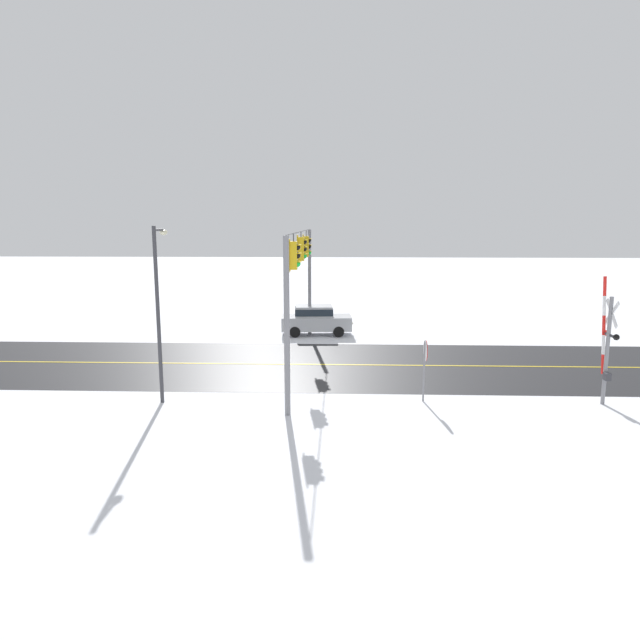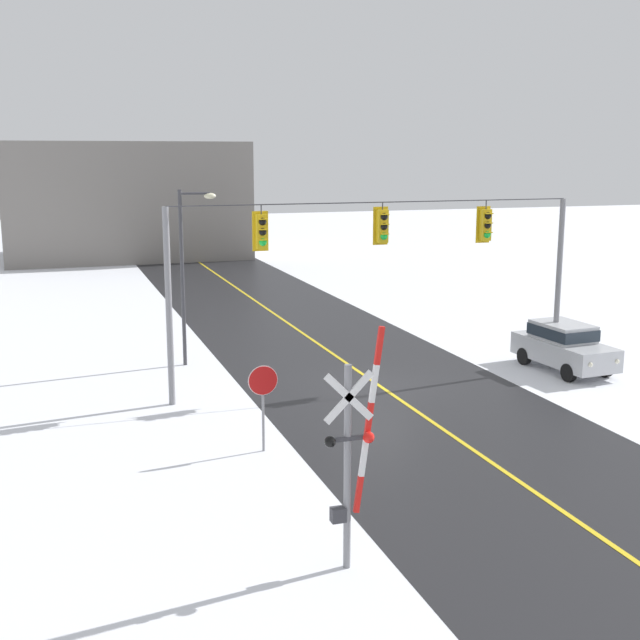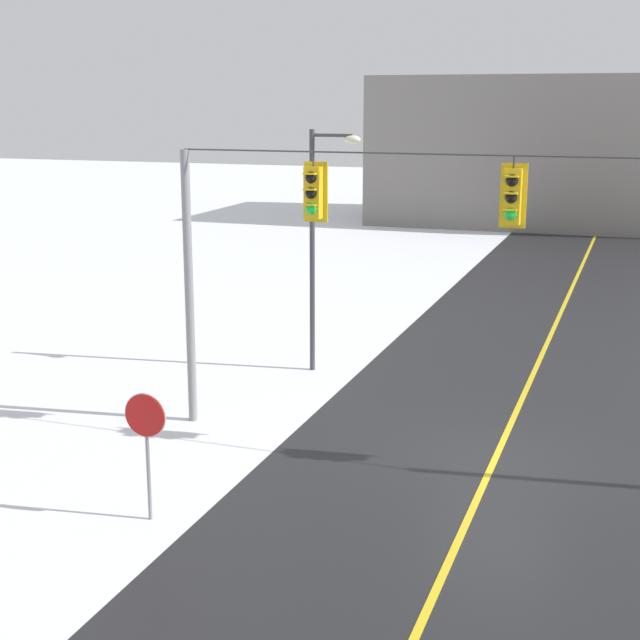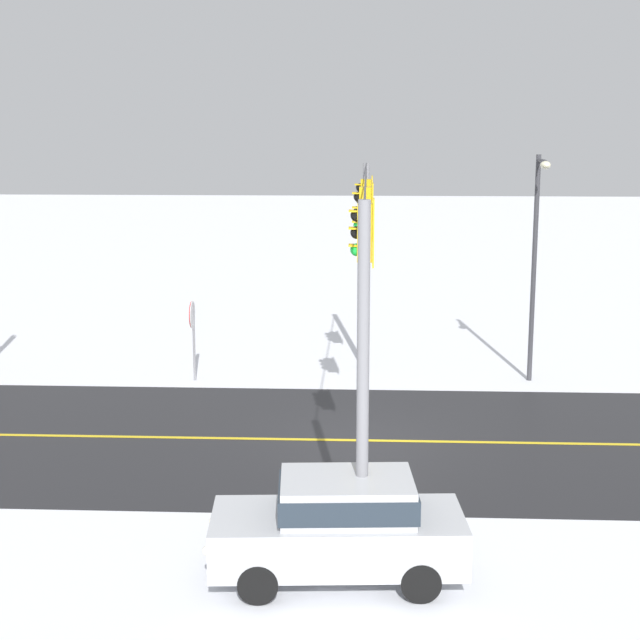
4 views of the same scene
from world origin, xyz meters
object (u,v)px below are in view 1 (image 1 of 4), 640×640
(railroad_crossing, at_px, (607,343))
(parked_car_silver, at_px, (316,319))
(streetlamp_near, at_px, (159,297))
(stop_sign, at_px, (425,357))

(railroad_crossing, height_order, parked_car_silver, railroad_crossing)
(railroad_crossing, distance_m, streetlamp_near, 16.43)
(stop_sign, height_order, streetlamp_near, streetlamp_near)
(stop_sign, distance_m, streetlamp_near, 10.01)
(stop_sign, relative_size, streetlamp_near, 0.36)
(railroad_crossing, relative_size, parked_car_silver, 1.09)
(stop_sign, xyz_separation_m, railroad_crossing, (-0.02, -6.58, 0.57))
(parked_car_silver, height_order, streetlamp_near, streetlamp_near)
(railroad_crossing, bearing_deg, stop_sign, 89.81)
(railroad_crossing, bearing_deg, parked_car_silver, 41.91)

